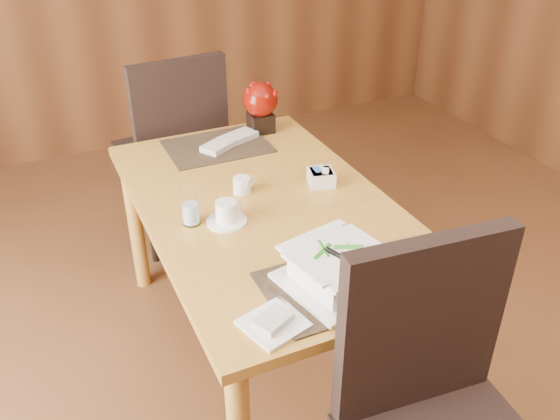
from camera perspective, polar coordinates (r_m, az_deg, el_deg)
name	(u,v)px	position (r m, az deg, el deg)	size (l,w,h in m)	color
dining_table	(266,224)	(2.30, -1.34, -1.39)	(0.90, 1.50, 0.75)	gold
placemat_near	(337,285)	(1.84, 5.54, -7.16)	(0.45, 0.33, 0.01)	black
placemat_far	(217,146)	(2.70, -6.05, 6.13)	(0.45, 0.33, 0.01)	black
soup_setting	(337,269)	(1.81, 5.49, -5.66)	(0.36, 0.36, 0.12)	white
coffee_cup	(226,214)	(2.12, -5.19, -0.36)	(0.15, 0.15, 0.08)	white
water_glass	(190,206)	(2.11, -8.63, 0.43)	(0.06, 0.06, 0.15)	white
creamer_jug	(242,185)	(2.30, -3.69, 2.40)	(0.09, 0.09, 0.06)	white
sugar_caddy	(321,177)	(2.37, 3.98, 3.15)	(0.10, 0.10, 0.06)	white
berry_decor	(261,104)	(2.80, -1.89, 10.14)	(0.16, 0.16, 0.24)	black
napkins_far	(231,140)	(2.71, -4.73, 6.70)	(0.29, 0.10, 0.03)	silver
bread_plate	(273,324)	(1.69, -0.67, -10.93)	(0.16, 0.16, 0.01)	white
near_chair	(439,414)	(1.72, 15.08, -18.40)	(0.55, 0.55, 1.09)	black
far_chair	(175,142)	(3.13, -10.11, 6.42)	(0.54, 0.55, 1.07)	black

